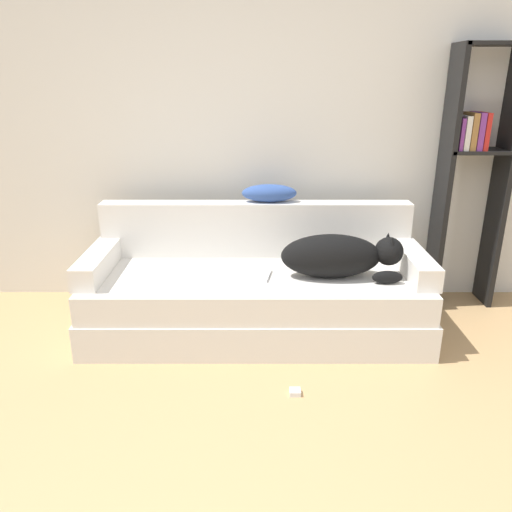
{
  "coord_description": "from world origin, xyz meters",
  "views": [
    {
      "loc": [
        0.04,
        -1.22,
        1.61
      ],
      "look_at": [
        0.04,
        1.67,
        0.57
      ],
      "focal_mm": 35.0,
      "sensor_mm": 36.0,
      "label": 1
    }
  ],
  "objects_px": {
    "couch": "(256,303)",
    "laptop": "(245,274)",
    "throw_pillow": "(269,193)",
    "bookshelf": "(473,165)",
    "dog": "(339,256)",
    "power_adapter": "(295,392)"
  },
  "relations": [
    {
      "from": "couch",
      "to": "power_adapter",
      "type": "relative_size",
      "value": 36.64
    },
    {
      "from": "laptop",
      "to": "throw_pillow",
      "type": "bearing_deg",
      "value": 79.12
    },
    {
      "from": "couch",
      "to": "laptop",
      "type": "bearing_deg",
      "value": -147.24
    },
    {
      "from": "dog",
      "to": "throw_pillow",
      "type": "height_order",
      "value": "throw_pillow"
    },
    {
      "from": "couch",
      "to": "laptop",
      "type": "xyz_separation_m",
      "value": [
        -0.07,
        -0.04,
        0.22
      ]
    },
    {
      "from": "throw_pillow",
      "to": "power_adapter",
      "type": "relative_size",
      "value": 6.35
    },
    {
      "from": "throw_pillow",
      "to": "bookshelf",
      "type": "distance_m",
      "value": 1.43
    },
    {
      "from": "dog",
      "to": "laptop",
      "type": "xyz_separation_m",
      "value": [
        -0.59,
        0.02,
        -0.13
      ]
    },
    {
      "from": "dog",
      "to": "power_adapter",
      "type": "bearing_deg",
      "value": -115.27
    },
    {
      "from": "couch",
      "to": "laptop",
      "type": "distance_m",
      "value": 0.24
    },
    {
      "from": "dog",
      "to": "laptop",
      "type": "height_order",
      "value": "dog"
    },
    {
      "from": "couch",
      "to": "throw_pillow",
      "type": "relative_size",
      "value": 5.77
    },
    {
      "from": "dog",
      "to": "couch",
      "type": "bearing_deg",
      "value": 172.68
    },
    {
      "from": "dog",
      "to": "bookshelf",
      "type": "relative_size",
      "value": 0.42
    },
    {
      "from": "laptop",
      "to": "throw_pillow",
      "type": "xyz_separation_m",
      "value": [
        0.16,
        0.41,
        0.43
      ]
    },
    {
      "from": "throw_pillow",
      "to": "couch",
      "type": "bearing_deg",
      "value": -103.87
    },
    {
      "from": "laptop",
      "to": "bookshelf",
      "type": "xyz_separation_m",
      "value": [
        1.58,
        0.52,
        0.6
      ]
    },
    {
      "from": "bookshelf",
      "to": "power_adapter",
      "type": "xyz_separation_m",
      "value": [
        -1.3,
        -1.2,
        -1.02
      ]
    },
    {
      "from": "dog",
      "to": "bookshelf",
      "type": "xyz_separation_m",
      "value": [
        0.99,
        0.55,
        0.47
      ]
    },
    {
      "from": "laptop",
      "to": "bookshelf",
      "type": "bearing_deg",
      "value": 28.52
    },
    {
      "from": "couch",
      "to": "throw_pillow",
      "type": "distance_m",
      "value": 0.76
    },
    {
      "from": "dog",
      "to": "throw_pillow",
      "type": "xyz_separation_m",
      "value": [
        -0.43,
        0.44,
        0.3
      ]
    }
  ]
}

